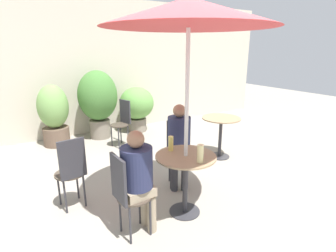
{
  "coord_description": "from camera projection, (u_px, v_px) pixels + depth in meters",
  "views": [
    {
      "loc": [
        -1.47,
        -2.36,
        1.92
      ],
      "look_at": [
        0.11,
        0.33,
        0.99
      ],
      "focal_mm": 28.0,
      "sensor_mm": 36.0,
      "label": 1
    }
  ],
  "objects": [
    {
      "name": "ground_plane",
      "position": [
        174.0,
        211.0,
        3.21
      ],
      "size": [
        20.0,
        20.0,
        0.0
      ],
      "primitive_type": "plane",
      "color": "gray"
    },
    {
      "name": "storefront_wall",
      "position": [
        87.0,
        68.0,
        5.84
      ],
      "size": [
        10.0,
        0.06,
        3.0
      ],
      "color": "beige",
      "rests_on": "ground_plane"
    },
    {
      "name": "cafe_table_near",
      "position": [
        185.0,
        170.0,
        3.04
      ],
      "size": [
        0.7,
        0.7,
        0.74
      ],
      "color": "#2D2D33",
      "rests_on": "ground_plane"
    },
    {
      "name": "cafe_table_far",
      "position": [
        221.0,
        128.0,
        4.68
      ],
      "size": [
        0.68,
        0.68,
        0.74
      ],
      "color": "#2D2D33",
      "rests_on": "ground_plane"
    },
    {
      "name": "bistro_chair_0",
      "position": [
        178.0,
        147.0,
        3.78
      ],
      "size": [
        0.4,
        0.41,
        0.93
      ],
      "rotation": [
        0.0,
        0.0,
        -0.45
      ],
      "color": "#42382D",
      "rests_on": "ground_plane"
    },
    {
      "name": "bistro_chair_1",
      "position": [
        126.0,
        190.0,
        2.63
      ],
      "size": [
        0.37,
        0.36,
        0.93
      ],
      "rotation": [
        0.0,
        0.0,
        -4.64
      ],
      "color": "#42382D",
      "rests_on": "ground_plane"
    },
    {
      "name": "bistro_chair_3",
      "position": [
        71.0,
        168.0,
        3.12
      ],
      "size": [
        0.36,
        0.38,
        0.93
      ],
      "rotation": [
        0.0,
        0.0,
        3.29
      ],
      "color": "#42382D",
      "rests_on": "ground_plane"
    },
    {
      "name": "bistro_chair_4",
      "position": [
        123.0,
        119.0,
        5.28
      ],
      "size": [
        0.4,
        0.38,
        0.93
      ],
      "rotation": [
        0.0,
        0.0,
        5.01
      ],
      "color": "#42382D",
      "rests_on": "ground_plane"
    },
    {
      "name": "seated_person_0",
      "position": [
        179.0,
        139.0,
        3.59
      ],
      "size": [
        0.37,
        0.39,
        1.21
      ],
      "rotation": [
        0.0,
        0.0,
        -0.45
      ],
      "color": "#2D2D33",
      "rests_on": "ground_plane"
    },
    {
      "name": "seated_person_1",
      "position": [
        138.0,
        174.0,
        2.67
      ],
      "size": [
        0.34,
        0.33,
        1.16
      ],
      "rotation": [
        0.0,
        0.0,
        1.64
      ],
      "color": "gray",
      "rests_on": "ground_plane"
    },
    {
      "name": "beer_glass_0",
      "position": [
        171.0,
        143.0,
        3.11
      ],
      "size": [
        0.06,
        0.06,
        0.18
      ],
      "color": "#DBC65B",
      "rests_on": "cafe_table_near"
    },
    {
      "name": "beer_glass_1",
      "position": [
        200.0,
        153.0,
        2.8
      ],
      "size": [
        0.07,
        0.07,
        0.2
      ],
      "color": "beige",
      "rests_on": "cafe_table_near"
    },
    {
      "name": "potted_plant_0",
      "position": [
        54.0,
        114.0,
        5.26
      ],
      "size": [
        0.6,
        0.6,
        1.24
      ],
      "color": "brown",
      "rests_on": "ground_plane"
    },
    {
      "name": "potted_plant_1",
      "position": [
        98.0,
        99.0,
        5.65
      ],
      "size": [
        0.84,
        0.84,
        1.48
      ],
      "color": "slate",
      "rests_on": "ground_plane"
    },
    {
      "name": "potted_plant_2",
      "position": [
        137.0,
        105.0,
        6.17
      ],
      "size": [
        0.8,
        0.8,
        1.06
      ],
      "color": "slate",
      "rests_on": "ground_plane"
    },
    {
      "name": "umbrella",
      "position": [
        189.0,
        13.0,
        2.56
      ],
      "size": [
        1.77,
        1.77,
        2.4
      ],
      "color": "silver",
      "rests_on": "ground_plane"
    }
  ]
}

